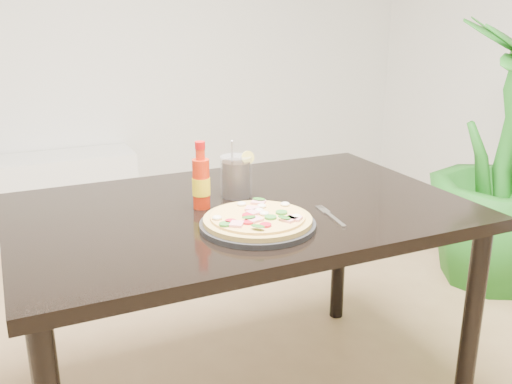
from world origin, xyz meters
name	(u,v)px	position (x,y,z in m)	size (l,w,h in m)	color
dining_table	(240,230)	(-0.19, 0.09, 0.67)	(1.40, 0.90, 0.75)	black
plate	(258,225)	(-0.22, -0.10, 0.76)	(0.33, 0.33, 0.02)	black
pizza	(258,219)	(-0.22, -0.10, 0.78)	(0.31, 0.31, 0.03)	tan
hot_sauce_bottle	(201,182)	(-0.30, 0.13, 0.83)	(0.06, 0.06, 0.21)	red
cola_cup	(236,177)	(-0.16, 0.19, 0.81)	(0.11, 0.10, 0.19)	black
fork	(330,215)	(0.02, -0.11, 0.75)	(0.04, 0.19, 0.00)	silver
houseplant	(509,157)	(1.40, 0.47, 0.66)	(0.73, 0.73, 1.31)	#20731E
plant_pot	(495,259)	(1.40, 0.47, 0.11)	(0.28, 0.28, 0.22)	brown
media_console	(17,200)	(-0.80, 2.07, 0.25)	(1.40, 0.34, 0.50)	white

